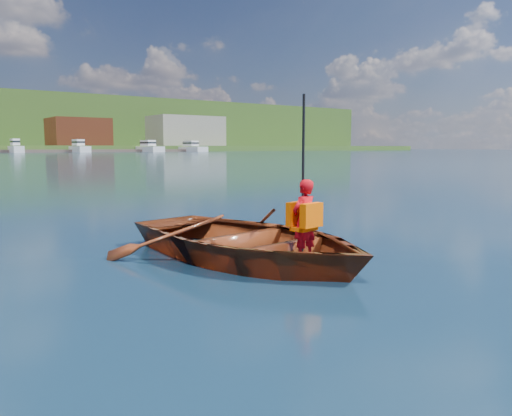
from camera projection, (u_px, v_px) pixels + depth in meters
The scene contains 3 objects.
ground at pixel (249, 252), 7.38m from camera, with size 600.00×600.00×0.00m.
rowboat at pixel (246, 240), 6.85m from camera, with size 3.46×4.41×0.83m.
child_paddler at pixel (304, 219), 6.27m from camera, with size 0.41×0.39×2.11m.
Camera 1 is at (-4.13, -5.96, 1.54)m, focal length 35.00 mm.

